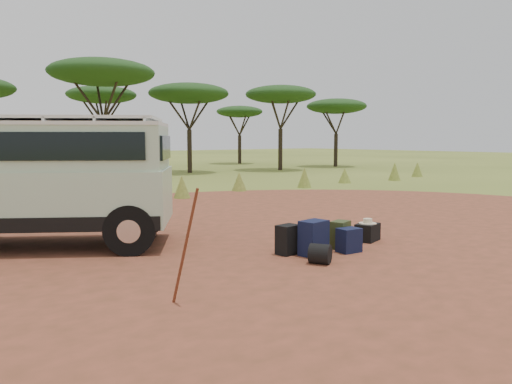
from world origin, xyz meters
TOP-DOWN VIEW (x-y plane):
  - ground at (0.00, 0.00)m, footprint 140.00×140.00m
  - dirt_clearing at (0.00, 0.00)m, footprint 23.00×23.00m
  - grass_fringe at (0.12, 8.67)m, footprint 36.60×1.60m
  - acacia_treeline at (0.75, 19.81)m, footprint 46.70×13.20m
  - safari_vehicle at (-2.96, 3.19)m, footprint 5.29×4.45m
  - walking_staff at (-2.64, -1.40)m, footprint 0.22×0.38m
  - backpack_black at (0.19, -0.17)m, footprint 0.42×0.33m
  - backpack_navy at (0.48, -0.52)m, footprint 0.52×0.40m
  - backpack_olive at (1.29, -0.43)m, footprint 0.44×0.37m
  - duffel_navy at (1.17, -0.75)m, footprint 0.43×0.34m
  - hard_case at (2.24, -0.31)m, footprint 0.59×0.48m
  - stuff_sack at (0.15, -1.01)m, footprint 0.46×0.46m
  - safari_hat at (2.24, -0.31)m, footprint 0.35×0.35m

SIDE VIEW (x-z plane):
  - ground at x=0.00m, z-range 0.00..0.00m
  - dirt_clearing at x=0.00m, z-range 0.00..0.01m
  - stuff_sack at x=0.15m, z-range 0.00..0.34m
  - hard_case at x=2.24m, z-range 0.00..0.36m
  - duffel_navy at x=1.17m, z-range 0.00..0.45m
  - backpack_olive at x=1.29m, z-range 0.00..0.53m
  - backpack_black at x=0.19m, z-range 0.00..0.54m
  - backpack_navy at x=0.48m, z-range 0.00..0.63m
  - safari_hat at x=2.24m, z-range 0.35..0.45m
  - grass_fringe at x=0.12m, z-range -0.05..0.85m
  - walking_staff at x=-2.64m, z-range 0.00..1.48m
  - safari_vehicle at x=-2.96m, z-range -0.04..2.43m
  - acacia_treeline at x=0.75m, z-range 1.74..8.00m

